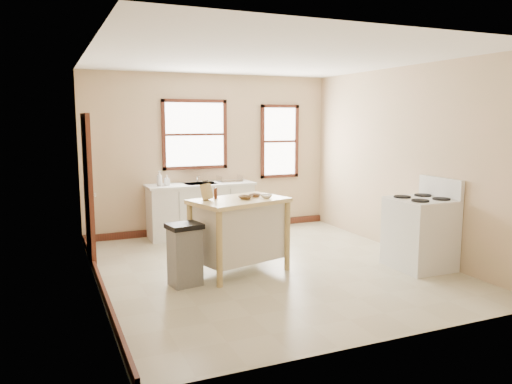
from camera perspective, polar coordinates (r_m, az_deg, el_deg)
floor at (r=6.92m, az=1.50°, el=-8.62°), size 5.00×5.00×0.00m
ceiling at (r=6.67m, az=1.60°, el=15.06°), size 5.00×5.00×0.00m
wall_back at (r=8.98m, az=-5.15°, el=4.36°), size 4.50×0.04×2.80m
wall_left at (r=6.07m, az=-18.14°, el=2.06°), size 0.04×5.00×2.80m
wall_right at (r=7.86m, az=16.65°, el=3.47°), size 0.04×5.00×2.80m
window_main at (r=8.85m, az=-7.00°, el=6.54°), size 1.17×0.06×1.22m
window_side at (r=9.45m, az=2.71°, el=5.80°), size 0.77×0.06×1.37m
door_left at (r=7.40m, az=-18.62°, el=0.37°), size 0.06×0.90×2.10m
baseboard_back at (r=9.14m, az=-4.98°, el=-4.06°), size 4.50×0.04×0.12m
baseboard_left at (r=6.35m, az=-17.31°, el=-10.03°), size 0.04×5.00×0.12m
sink_counter at (r=8.72m, az=-6.34°, el=-2.01°), size 1.86×0.62×0.92m
faucet at (r=8.81m, az=-6.74°, el=1.84°), size 0.03×0.03×0.22m
soap_bottle_a at (r=8.40m, az=-10.99°, el=1.52°), size 0.13×0.13×0.25m
soap_bottle_b at (r=8.46m, az=-10.14°, el=1.34°), size 0.09×0.09×0.17m
dish_rack at (r=8.78m, az=-3.03°, el=1.48°), size 0.50×0.45×0.10m
kitchen_island at (r=6.62m, az=-1.91°, el=-5.01°), size 1.37×1.07×0.99m
knife_block at (r=6.44m, az=-5.68°, el=-0.04°), size 0.14×0.14×0.20m
pepper_grinder at (r=6.50m, az=-4.65°, el=-0.16°), size 0.06×0.06×0.15m
bowl_a at (r=6.49m, az=-1.21°, el=-0.62°), size 0.25×0.25×0.04m
bowl_b at (r=6.68m, az=-0.10°, el=-0.39°), size 0.20×0.20×0.04m
bowl_c at (r=6.57m, az=1.21°, el=-0.49°), size 0.18×0.18×0.05m
trash_bin at (r=6.18m, az=-8.13°, el=-7.09°), size 0.44×0.39×0.77m
gas_stove at (r=7.13m, az=18.26°, el=-3.45°), size 0.77×0.78×1.23m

